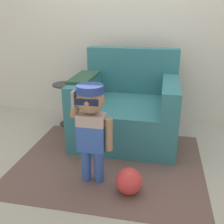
% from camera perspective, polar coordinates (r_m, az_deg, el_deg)
% --- Properties ---
extents(ground_plane, '(10.00, 10.00, 0.00)m').
position_cam_1_polar(ground_plane, '(3.06, 0.46, -5.96)').
color(ground_plane, '#ADA89E').
extents(wall_back, '(10.00, 0.05, 2.60)m').
position_cam_1_polar(wall_back, '(3.53, 3.18, 19.50)').
color(wall_back, silver).
rests_on(wall_back, ground_plane).
extents(armchair, '(1.13, 1.04, 0.98)m').
position_cam_1_polar(armchair, '(3.03, 3.34, 0.65)').
color(armchair, teal).
rests_on(armchair, ground_plane).
extents(person_child, '(0.35, 0.26, 0.86)m').
position_cam_1_polar(person_child, '(2.10, -4.54, -1.70)').
color(person_child, '#3356AD').
rests_on(person_child, ground_plane).
extents(side_table, '(0.33, 0.33, 0.55)m').
position_cam_1_polar(side_table, '(3.39, -9.85, 2.46)').
color(side_table, '#333333').
rests_on(side_table, ground_plane).
extents(rug, '(1.78, 1.46, 0.01)m').
position_cam_1_polar(rug, '(2.62, -0.57, -10.81)').
color(rug, brown).
rests_on(rug, ground_plane).
extents(toy_ball, '(0.22, 0.22, 0.22)m').
position_cam_1_polar(toy_ball, '(2.18, 3.70, -14.78)').
color(toy_ball, '#D13838').
rests_on(toy_ball, ground_plane).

